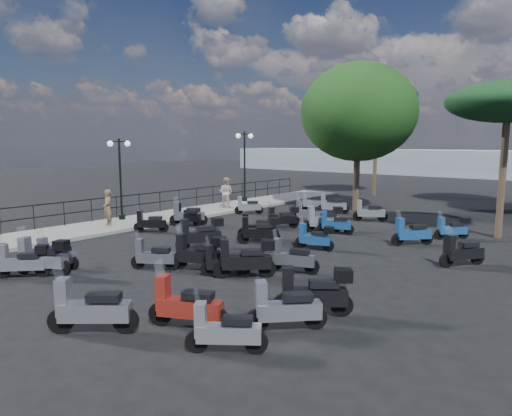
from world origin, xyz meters
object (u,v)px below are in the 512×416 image
Objects in this scene: scooter_8 at (201,234)px; scooter_9 at (259,231)px; scooter_25 at (285,309)px; scooter_0 at (55,255)px; scooter_11 at (313,203)px; scooter_20 at (245,259)px; scooter_28 at (411,233)px; scooter_17 at (324,219)px; scooter_14 at (199,253)px; scooter_30 at (23,262)px; scooter_26 at (314,293)px; scooter_16 at (309,213)px; scooter_31 at (332,205)px; scooter_7 at (154,256)px; scooter_29 at (452,229)px; lamp_post_1 at (120,174)px; scooter_3 at (186,216)px; scooter_24 at (224,331)px; scooter_27 at (461,252)px; broadleaf_tree at (358,112)px; scooter_15 at (315,238)px; pine_2 at (377,97)px; woman at (108,208)px; scooter_19 at (186,306)px; pedestrian_far at (226,193)px; scooter_21 at (292,258)px; scooter_18 at (90,309)px; scooter_22 at (335,224)px; scooter_10 at (282,218)px; lamp_post_2 at (245,162)px; scooter_2 at (150,223)px; scooter_13 at (224,263)px; scooter_4 at (188,215)px; scooter_5 at (248,206)px; scooter_32 at (259,227)px; scooter_23 at (369,212)px.

scooter_8 reaches higher than scooter_9.
scooter_0 is at bearing 48.22° from scooter_25.
scooter_11 is 1.03× the size of scooter_20.
scooter_17 is at bearing 36.14° from scooter_28.
scooter_14 is 1.33× the size of scooter_30.
scooter_26 is at bearing -155.94° from scooter_20.
scooter_31 is at bearing -9.81° from scooter_16.
scooter_7 reaches higher than scooter_29.
scooter_25 reaches higher than scooter_28.
scooter_3 is (3.16, 1.38, -1.95)m from lamp_post_1.
scooter_27 is (1.66, 9.19, 0.03)m from scooter_24.
scooter_15 is at bearing -70.74° from broadleaf_tree.
scooter_3 is at bearing 68.29° from scooter_17.
scooter_29 is (-0.08, 11.72, -0.04)m from scooter_25.
scooter_27 is 0.18× the size of pine_2.
scooter_20 is 6.49m from scooter_30.
woman is 14.58m from broadleaf_tree.
scooter_30 is (-8.13, -1.76, -0.01)m from scooter_25.
scooter_17 is 0.99× the size of scooter_20.
lamp_post_1 is at bearing 139.78° from woman.
pedestrian_far is at bearing 15.00° from scooter_19.
scooter_9 reaches higher than scooter_21.
scooter_15 is 9.27m from scooter_18.
scooter_22 is 0.18× the size of broadleaf_tree.
scooter_27 is (8.16, -1.52, -0.03)m from scooter_10.
scooter_2 is (3.13, -9.96, -2.27)m from lamp_post_2.
scooter_17 is 4.04m from scooter_28.
scooter_3 is at bearing -0.89° from scooter_18.
scooter_9 is 4.55m from scooter_13.
pine_2 is at bearing -47.70° from scooter_4.
scooter_21 is (11.52, -11.16, -2.24)m from lamp_post_2.
scooter_26 reaches higher than scooter_13.
scooter_24 is at bearing 176.58° from scooter_22.
lamp_post_1 is 11.88m from scooter_21.
scooter_9 is at bearing -3.74° from scooter_25.
scooter_19 is at bearing 148.98° from scooter_10.
scooter_4 reaches higher than scooter_27.
pine_2 is at bearing 107.47° from broadleaf_tree.
scooter_3 is at bearing 121.32° from scooter_31.
scooter_13 is at bearing -149.57° from scooter_2.
scooter_32 is at bearing 177.84° from scooter_5.
scooter_8 is 3.65m from scooter_13.
scooter_15 is at bearing -105.58° from scooter_3.
pedestrian_far is 17.45m from scooter_18.
scooter_23 reaches higher than scooter_0.
scooter_14 is (6.03, -9.41, 0.10)m from scooter_5.
scooter_18 is 17.66m from scooter_31.
scooter_32 is at bearing -105.27° from scooter_3.
lamp_post_2 is 21.39m from scooter_24.
scooter_17 is 0.69m from scooter_22.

